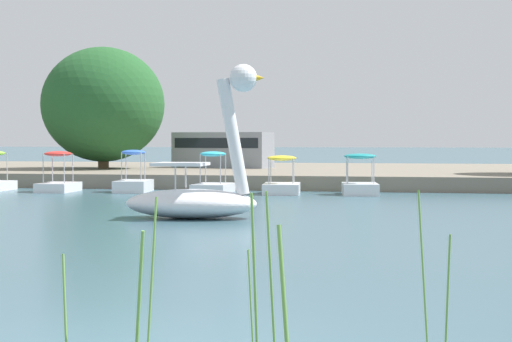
{
  "coord_description": "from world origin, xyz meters",
  "views": [
    {
      "loc": [
        2.71,
        -7.68,
        2.01
      ],
      "look_at": [
        -2.51,
        17.69,
        1.1
      ],
      "focal_mm": 62.4,
      "sensor_mm": 36.0,
      "label": 1
    }
  ],
  "objects_px": {
    "pedal_boat_yellow": "(282,182)",
    "pedal_boat_blue": "(133,181)",
    "swan_boat": "(197,189)",
    "pedal_boat_teal": "(360,182)",
    "pedal_boat_cyan": "(213,182)",
    "pedal_boat_red": "(58,180)",
    "parked_van": "(223,149)",
    "tree_willow_overhanging": "(103,105)"
  },
  "relations": [
    {
      "from": "pedal_boat_teal",
      "to": "pedal_boat_blue",
      "type": "distance_m",
      "value": 8.73
    },
    {
      "from": "swan_boat",
      "to": "pedal_boat_blue",
      "type": "relative_size",
      "value": 1.71
    },
    {
      "from": "pedal_boat_teal",
      "to": "tree_willow_overhanging",
      "type": "xyz_separation_m",
      "value": [
        -13.33,
        8.61,
        3.29
      ]
    },
    {
      "from": "pedal_boat_cyan",
      "to": "pedal_boat_red",
      "type": "relative_size",
      "value": 0.97
    },
    {
      "from": "pedal_boat_teal",
      "to": "pedal_boat_cyan",
      "type": "relative_size",
      "value": 1.05
    },
    {
      "from": "swan_boat",
      "to": "pedal_boat_cyan",
      "type": "relative_size",
      "value": 1.9
    },
    {
      "from": "pedal_boat_cyan",
      "to": "parked_van",
      "type": "xyz_separation_m",
      "value": [
        -2.4,
        11.33,
        1.16
      ]
    },
    {
      "from": "swan_boat",
      "to": "pedal_boat_yellow",
      "type": "xyz_separation_m",
      "value": [
        0.33,
        10.56,
        -0.32
      ]
    },
    {
      "from": "pedal_boat_teal",
      "to": "parked_van",
      "type": "xyz_separation_m",
      "value": [
        -7.94,
        11.25,
        1.12
      ]
    },
    {
      "from": "pedal_boat_yellow",
      "to": "pedal_boat_blue",
      "type": "height_order",
      "value": "pedal_boat_blue"
    },
    {
      "from": "pedal_boat_cyan",
      "to": "pedal_boat_blue",
      "type": "relative_size",
      "value": 0.9
    },
    {
      "from": "pedal_boat_cyan",
      "to": "pedal_boat_blue",
      "type": "height_order",
      "value": "pedal_boat_blue"
    },
    {
      "from": "swan_boat",
      "to": "pedal_boat_cyan",
      "type": "bearing_deg",
      "value": 102.33
    },
    {
      "from": "pedal_boat_blue",
      "to": "tree_willow_overhanging",
      "type": "relative_size",
      "value": 0.28
    },
    {
      "from": "pedal_boat_cyan",
      "to": "pedal_boat_red",
      "type": "xyz_separation_m",
      "value": [
        -6.06,
        -0.46,
        0.06
      ]
    },
    {
      "from": "pedal_boat_cyan",
      "to": "pedal_boat_blue",
      "type": "bearing_deg",
      "value": 178.96
    },
    {
      "from": "pedal_boat_yellow",
      "to": "pedal_boat_red",
      "type": "height_order",
      "value": "pedal_boat_red"
    },
    {
      "from": "swan_boat",
      "to": "tree_willow_overhanging",
      "type": "relative_size",
      "value": 0.48
    },
    {
      "from": "pedal_boat_yellow",
      "to": "parked_van",
      "type": "relative_size",
      "value": 0.44
    },
    {
      "from": "parked_van",
      "to": "swan_boat",
      "type": "bearing_deg",
      "value": -77.87
    },
    {
      "from": "swan_boat",
      "to": "pedal_boat_blue",
      "type": "distance_m",
      "value": 12.05
    },
    {
      "from": "pedal_boat_red",
      "to": "tree_willow_overhanging",
      "type": "distance_m",
      "value": 9.87
    },
    {
      "from": "pedal_boat_yellow",
      "to": "pedal_boat_red",
      "type": "xyz_separation_m",
      "value": [
        -8.71,
        -0.37,
        0.03
      ]
    },
    {
      "from": "pedal_boat_red",
      "to": "tree_willow_overhanging",
      "type": "relative_size",
      "value": 0.26
    },
    {
      "from": "tree_willow_overhanging",
      "to": "parked_van",
      "type": "height_order",
      "value": "tree_willow_overhanging"
    },
    {
      "from": "pedal_boat_blue",
      "to": "parked_van",
      "type": "bearing_deg",
      "value": 85.99
    },
    {
      "from": "swan_boat",
      "to": "pedal_boat_blue",
      "type": "bearing_deg",
      "value": 117.23
    },
    {
      "from": "pedal_boat_yellow",
      "to": "tree_willow_overhanging",
      "type": "relative_size",
      "value": 0.28
    },
    {
      "from": "pedal_boat_blue",
      "to": "parked_van",
      "type": "distance_m",
      "value": 11.36
    },
    {
      "from": "pedal_boat_teal",
      "to": "tree_willow_overhanging",
      "type": "distance_m",
      "value": 16.21
    },
    {
      "from": "pedal_boat_cyan",
      "to": "pedal_boat_yellow",
      "type": "bearing_deg",
      "value": -1.99
    },
    {
      "from": "pedal_boat_cyan",
      "to": "parked_van",
      "type": "distance_m",
      "value": 11.64
    },
    {
      "from": "swan_boat",
      "to": "parked_van",
      "type": "bearing_deg",
      "value": 102.13
    },
    {
      "from": "swan_boat",
      "to": "pedal_boat_cyan",
      "type": "distance_m",
      "value": 10.91
    },
    {
      "from": "pedal_boat_yellow",
      "to": "tree_willow_overhanging",
      "type": "bearing_deg",
      "value": 139.93
    },
    {
      "from": "tree_willow_overhanging",
      "to": "pedal_boat_yellow",
      "type": "bearing_deg",
      "value": -40.07
    },
    {
      "from": "pedal_boat_yellow",
      "to": "pedal_boat_blue",
      "type": "relative_size",
      "value": 1.0
    },
    {
      "from": "pedal_boat_teal",
      "to": "pedal_boat_cyan",
      "type": "distance_m",
      "value": 5.54
    },
    {
      "from": "pedal_boat_red",
      "to": "pedal_boat_yellow",
      "type": "bearing_deg",
      "value": 2.43
    },
    {
      "from": "pedal_boat_red",
      "to": "parked_van",
      "type": "distance_m",
      "value": 12.4
    },
    {
      "from": "swan_boat",
      "to": "pedal_boat_teal",
      "type": "height_order",
      "value": "swan_boat"
    },
    {
      "from": "pedal_boat_red",
      "to": "parked_van",
      "type": "relative_size",
      "value": 0.41
    }
  ]
}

